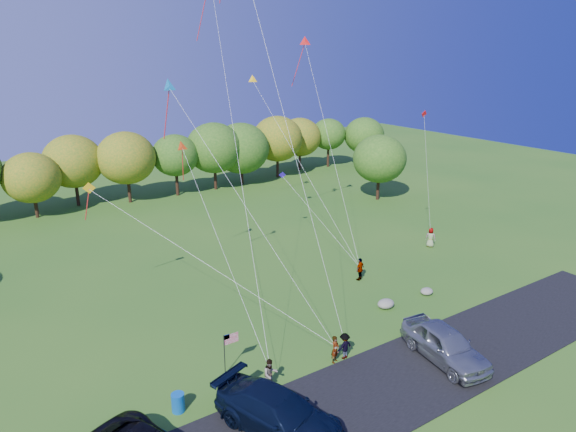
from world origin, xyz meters
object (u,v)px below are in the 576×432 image
minivan_navy (279,413)px  trash_barrel (178,403)px  minivan_silver (445,344)px  flyer_a (335,349)px  flyer_d (360,269)px  flyer_b (270,374)px  flyer_c (345,346)px  flyer_e (431,237)px

minivan_navy → trash_barrel: 5.03m
minivan_silver → flyer_a: minivan_silver is taller
minivan_navy → flyer_d: 17.06m
flyer_b → flyer_c: flyer_b is taller
flyer_b → flyer_c: bearing=8.6°
flyer_a → flyer_e: size_ratio=0.92×
minivan_silver → flyer_c: 5.48m
minivan_navy → flyer_d: (13.67, 10.21, -0.11)m
minivan_silver → flyer_d: 10.97m
minivan_navy → flyer_c: size_ratio=4.17×
minivan_silver → flyer_d: size_ratio=3.23×
flyer_e → flyer_d: bearing=66.4°
minivan_silver → flyer_e: 17.71m
flyer_a → flyer_e: (17.83, 9.11, 0.07)m
flyer_a → flyer_b: (-4.16, 0.00, 0.03)m
trash_barrel → flyer_b: bearing=-11.4°
flyer_b → flyer_a: bearing=8.6°
flyer_a → flyer_b: 4.16m
flyer_d → flyer_b: bearing=9.9°
flyer_a → flyer_b: bearing=152.3°
minivan_navy → flyer_d: minivan_navy is taller
minivan_silver → flyer_d: (3.08, 10.52, -0.15)m
minivan_silver → flyer_c: (-4.44, 3.21, -0.26)m
flyer_a → flyer_b: size_ratio=0.96×
flyer_d → minivan_silver: bearing=53.0°
flyer_a → trash_barrel: bearing=146.3°
minivan_navy → flyer_a: (5.49, 2.89, -0.19)m
minivan_silver → flyer_b: size_ratio=3.43×
minivan_navy → flyer_e: (23.32, 12.00, -0.12)m
flyer_c → flyer_b: bearing=-4.7°
flyer_a → flyer_e: 20.02m
minivan_silver → flyer_e: (12.73, 12.31, -0.16)m
minivan_navy → flyer_a: minivan_navy is taller
minivan_navy → flyer_e: minivan_navy is taller
minivan_navy → flyer_d: bearing=16.8°
minivan_silver → minivan_navy: bearing=-173.5°
flyer_d → flyer_e: size_ratio=1.01×
flyer_e → minivan_navy: bearing=83.1°
flyer_b → flyer_d: flyer_d is taller
flyer_e → trash_barrel: 27.79m
flyer_d → minivan_navy: bearing=16.0°
flyer_e → trash_barrel: size_ratio=1.83×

